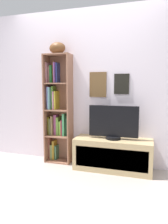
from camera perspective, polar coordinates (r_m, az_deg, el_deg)
ground at (r=2.70m, az=-6.21°, el=-21.33°), size 5.20×5.20×0.04m
back_wall at (r=3.43m, az=1.04°, el=6.52°), size 4.80×0.08×2.45m
bookshelf at (r=3.51m, az=-7.21°, el=0.30°), size 0.43×0.25×1.75m
football at (r=3.49m, az=-7.17°, el=16.64°), size 0.28×0.20×0.18m
tv_stand at (r=3.27m, az=7.73°, el=-11.22°), size 1.15×0.41×0.47m
television at (r=3.15m, az=7.88°, el=-2.89°), size 0.72×0.22×0.50m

